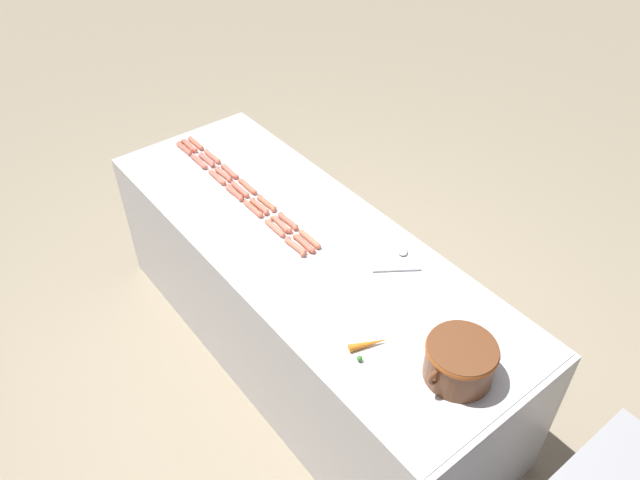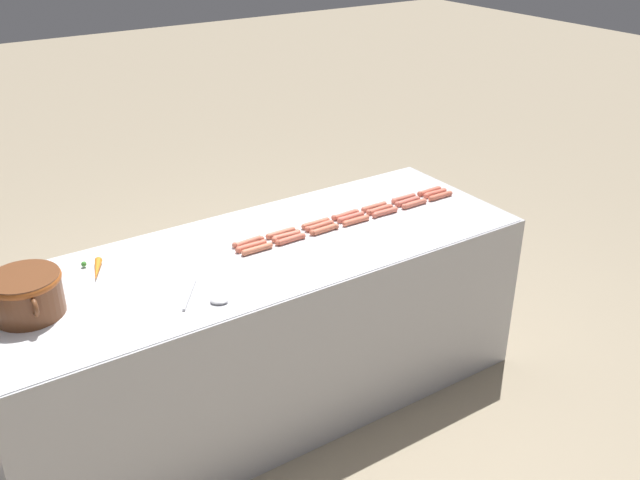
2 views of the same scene
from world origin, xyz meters
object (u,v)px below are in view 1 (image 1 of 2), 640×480
at_px(serving_spoon, 401,257).
at_px(carrot, 369,344).
at_px(hot_dog_7, 189,146).
at_px(hot_dog_12, 281,224).
at_px(hot_dog_5, 288,221).
at_px(hot_dog_3, 248,187).
at_px(bean_pot, 460,359).
at_px(hot_dog_13, 304,244).
at_px(hot_dog_15, 199,162).
at_px(hot_dog_2, 230,172).
at_px(hot_dog_18, 253,209).
at_px(hot_dog_16, 217,177).
at_px(hot_dog_19, 275,228).
at_px(hot_dog_20, 295,246).
at_px(hot_dog_6, 310,239).
at_px(hot_dog_1, 212,157).
at_px(hot_dog_11, 259,206).
at_px(hot_dog_4, 267,203).
at_px(hot_dog_10, 240,190).
at_px(hot_dog_0, 196,143).
at_px(hot_dog_14, 184,148).
at_px(hot_dog_9, 223,174).
at_px(hot_dog_8, 207,160).
at_px(hot_dog_17, 235,193).

distance_m(serving_spoon, carrot, 0.55).
bearing_deg(hot_dog_7, hot_dog_12, 90.10).
distance_m(hot_dog_5, carrot, 0.85).
height_order(hot_dog_3, bean_pot, bean_pot).
relative_size(hot_dog_13, hot_dog_15, 1.00).
height_order(hot_dog_7, hot_dog_13, same).
bearing_deg(hot_dog_2, hot_dog_18, 77.05).
distance_m(hot_dog_13, hot_dog_16, 0.72).
xyz_separation_m(hot_dog_15, hot_dog_19, (0.00, 0.73, 0.00)).
xyz_separation_m(hot_dog_16, hot_dog_20, (0.00, 0.71, 0.00)).
bearing_deg(hot_dog_2, hot_dog_12, 85.44).
bearing_deg(hot_dog_6, hot_dog_1, -90.12).
bearing_deg(hot_dog_11, serving_spoon, 112.79).
relative_size(hot_dog_1, hot_dog_5, 1.00).
bearing_deg(carrot, hot_dog_11, -99.05).
bearing_deg(hot_dog_4, serving_spoon, 109.83).
relative_size(hot_dog_4, hot_dog_7, 1.00).
bearing_deg(hot_dog_10, bean_pot, 90.49).
bearing_deg(hot_dog_0, hot_dog_16, 77.93).
height_order(hot_dog_1, hot_dog_14, same).
distance_m(hot_dog_16, bean_pot, 1.67).
height_order(hot_dog_9, hot_dog_15, same).
distance_m(hot_dog_4, hot_dog_19, 0.20).
xyz_separation_m(hot_dog_0, hot_dog_1, (-0.00, 0.18, 0.00)).
bearing_deg(hot_dog_20, hot_dog_19, -90.51).
bearing_deg(hot_dog_16, hot_dog_12, 94.13).
bearing_deg(hot_dog_12, hot_dog_8, -90.20).
height_order(hot_dog_2, hot_dog_4, same).
height_order(hot_dog_17, carrot, carrot).
height_order(hot_dog_2, hot_dog_9, same).
bearing_deg(hot_dog_0, hot_dog_20, 85.63).
relative_size(hot_dog_5, hot_dog_18, 1.00).
relative_size(hot_dog_5, hot_dog_16, 1.00).
relative_size(hot_dog_2, serving_spoon, 0.65).
xyz_separation_m(hot_dog_6, hot_dog_13, (0.04, 0.01, 0.00)).
xyz_separation_m(hot_dog_10, hot_dog_12, (-0.00, 0.37, 0.00)).
distance_m(hot_dog_10, bean_pot, 1.50).
bearing_deg(hot_dog_5, hot_dog_17, -77.53).
xyz_separation_m(hot_dog_17, carrot, (0.12, 1.18, 0.00)).
height_order(hot_dog_8, hot_dog_19, same).
bearing_deg(hot_dog_8, carrot, 83.85).
height_order(hot_dog_5, hot_dog_6, same).
distance_m(hot_dog_3, hot_dog_12, 0.37).
bearing_deg(hot_dog_12, hot_dog_16, -85.87).
distance_m(hot_dog_3, hot_dog_15, 0.37).
bearing_deg(hot_dog_20, hot_dog_18, -90.55).
relative_size(hot_dog_16, carrot, 0.90).
relative_size(hot_dog_1, hot_dog_12, 1.00).
bearing_deg(hot_dog_14, hot_dog_12, 92.42).
bearing_deg(hot_dog_7, hot_dog_3, 94.75).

